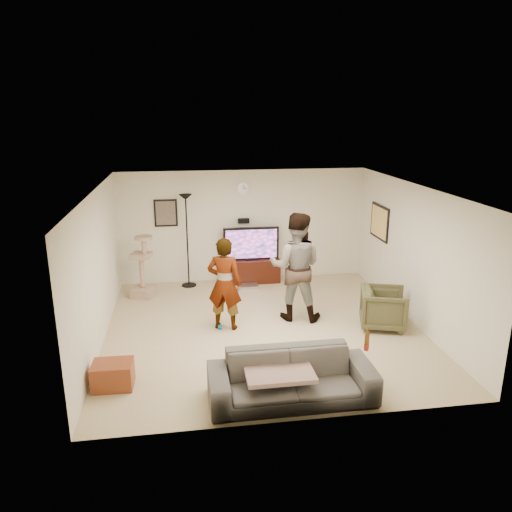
{
  "coord_description": "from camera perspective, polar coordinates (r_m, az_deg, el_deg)",
  "views": [
    {
      "loc": [
        -1.34,
        -7.92,
        3.74
      ],
      "look_at": [
        -0.1,
        0.2,
        1.3
      ],
      "focal_mm": 34.4,
      "sensor_mm": 36.0,
      "label": 1
    }
  ],
  "objects": [
    {
      "name": "floor_lamp",
      "position": [
        10.72,
        -7.99,
        1.72
      ],
      "size": [
        0.32,
        0.32,
        2.05
      ],
      "primitive_type": "cylinder",
      "color": "black",
      "rests_on": "floor"
    },
    {
      "name": "picture_right",
      "position": [
        10.59,
        14.16,
        3.85
      ],
      "size": [
        0.03,
        0.78,
        0.62
      ],
      "primitive_type": "cube",
      "color": "#FFC265",
      "rests_on": "wall_right"
    },
    {
      "name": "armchair",
      "position": [
        9.08,
        14.59,
        -5.89
      ],
      "size": [
        0.97,
        0.96,
        0.71
      ],
      "primitive_type": "imported",
      "rotation": [
        0.0,
        0.0,
        1.27
      ],
      "color": "#454328",
      "rests_on": "floor"
    },
    {
      "name": "wall_back",
      "position": [
        11.04,
        -1.49,
        3.52
      ],
      "size": [
        5.5,
        0.04,
        2.5
      ],
      "primitive_type": "cube",
      "color": "white",
      "rests_on": "floor"
    },
    {
      "name": "toy_ball",
      "position": [
        8.83,
        -4.19,
        -8.22
      ],
      "size": [
        0.09,
        0.09,
        0.09
      ],
      "primitive_type": "sphere",
      "color": "#136592",
      "rests_on": "floor"
    },
    {
      "name": "beer_bottle",
      "position": [
        6.81,
        12.76,
        -9.69
      ],
      "size": [
        0.06,
        0.06,
        0.25
      ],
      "primitive_type": "cylinder",
      "color": "#5B360D",
      "rests_on": "sofa"
    },
    {
      "name": "wall_clock",
      "position": [
        10.85,
        -1.5,
        7.86
      ],
      "size": [
        0.26,
        0.04,
        0.26
      ],
      "primitive_type": "cylinder",
      "rotation": [
        1.57,
        0.0,
        0.0
      ],
      "color": "silver",
      "rests_on": "wall_back"
    },
    {
      "name": "picture_back",
      "position": [
        10.87,
        -10.45,
        4.94
      ],
      "size": [
        0.42,
        0.03,
        0.52
      ],
      "primitive_type": "cube",
      "color": "brown",
      "rests_on": "wall_back"
    },
    {
      "name": "tv_stand",
      "position": [
        11.09,
        -0.56,
        -1.7
      ],
      "size": [
        1.27,
        0.45,
        0.53
      ],
      "primitive_type": "cube",
      "color": "black",
      "rests_on": "floor"
    },
    {
      "name": "side_table",
      "position": [
        7.34,
        -16.3,
        -13.13
      ],
      "size": [
        0.57,
        0.43,
        0.37
      ],
      "primitive_type": "cube",
      "rotation": [
        0.0,
        0.0,
        -0.03
      ],
      "color": "maroon",
      "rests_on": "floor"
    },
    {
      "name": "cat_tree",
      "position": [
        10.37,
        -13.17,
        -1.18
      ],
      "size": [
        0.54,
        0.54,
        1.31
      ],
      "primitive_type": "cube",
      "rotation": [
        0.0,
        0.0,
        -0.35
      ],
      "color": "tan",
      "rests_on": "floor"
    },
    {
      "name": "floor",
      "position": [
        8.86,
        0.83,
        -8.46
      ],
      "size": [
        5.5,
        5.5,
        0.02
      ],
      "primitive_type": "cube",
      "color": "tan",
      "rests_on": "ground"
    },
    {
      "name": "wall_speaker",
      "position": [
        10.95,
        -1.45,
        4.12
      ],
      "size": [
        0.25,
        0.1,
        0.1
      ],
      "primitive_type": "cube",
      "color": "black",
      "rests_on": "wall_back"
    },
    {
      "name": "wall_left",
      "position": [
        8.42,
        -17.92,
        -1.46
      ],
      "size": [
        0.04,
        5.5,
        2.5
      ],
      "primitive_type": "cube",
      "color": "white",
      "rests_on": "floor"
    },
    {
      "name": "console_box",
      "position": [
        10.78,
        -0.86,
        -3.54
      ],
      "size": [
        0.4,
        0.3,
        0.07
      ],
      "primitive_type": "cube",
      "color": "silver",
      "rests_on": "floor"
    },
    {
      "name": "sofa",
      "position": [
        6.75,
        4.16,
        -13.9
      ],
      "size": [
        2.22,
        0.87,
        0.65
      ],
      "primitive_type": "imported",
      "rotation": [
        0.0,
        0.0,
        0.0
      ],
      "color": "#4A4641",
      "rests_on": "floor"
    },
    {
      "name": "wall_front",
      "position": [
        5.89,
        5.33,
        -8.5
      ],
      "size": [
        5.5,
        0.04,
        2.5
      ],
      "primitive_type": "cube",
      "color": "white",
      "rests_on": "floor"
    },
    {
      "name": "tv_screen",
      "position": [
        10.86,
        -0.54,
        1.4
      ],
      "size": [
        1.14,
        0.01,
        0.65
      ],
      "primitive_type": "cube",
      "color": "#F655B7",
      "rests_on": "tv"
    },
    {
      "name": "wall_right",
      "position": [
        9.25,
        17.91,
        0.13
      ],
      "size": [
        0.04,
        5.5,
        2.5
      ],
      "primitive_type": "cube",
      "color": "white",
      "rests_on": "floor"
    },
    {
      "name": "throw_blanket",
      "position": [
        6.66,
        2.64,
        -13.2
      ],
      "size": [
        0.9,
        0.7,
        0.06
      ],
      "primitive_type": "cube",
      "rotation": [
        0.0,
        0.0,
        0.0
      ],
      "color": "tan",
      "rests_on": "sofa"
    },
    {
      "name": "person_left",
      "position": [
        8.59,
        -3.68,
        -3.25
      ],
      "size": [
        0.71,
        0.58,
        1.67
      ],
      "primitive_type": "imported",
      "rotation": [
        0.0,
        0.0,
        2.81
      ],
      "color": "#A0A0A0",
      "rests_on": "floor"
    },
    {
      "name": "person_right",
      "position": [
        8.97,
        4.63,
        -1.24
      ],
      "size": [
        1.16,
        1.01,
        2.01
      ],
      "primitive_type": "imported",
      "rotation": [
        0.0,
        0.0,
        2.85
      ],
      "color": "#325CA5",
      "rests_on": "floor"
    },
    {
      "name": "tv",
      "position": [
        10.91,
        -0.57,
        1.46
      ],
      "size": [
        1.24,
        0.08,
        0.73
      ],
      "primitive_type": "cube",
      "color": "black",
      "rests_on": "tv_stand"
    },
    {
      "name": "ceiling",
      "position": [
        8.13,
        0.91,
        7.86
      ],
      "size": [
        5.5,
        5.5,
        0.02
      ],
      "primitive_type": "cube",
      "color": "white",
      "rests_on": "wall_back"
    }
  ]
}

